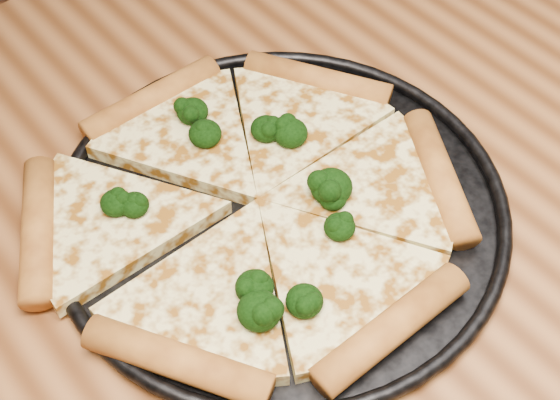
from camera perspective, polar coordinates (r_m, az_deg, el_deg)
dining_table at (r=0.71m, az=-0.49°, el=-9.02°), size 1.20×0.90×0.75m
pizza_pan at (r=0.66m, az=-0.00°, el=-0.45°), size 0.38×0.38×0.02m
pizza at (r=0.65m, az=-1.96°, el=-0.07°), size 0.38×0.34×0.03m
broccoli_florets at (r=0.63m, az=-1.54°, el=0.02°), size 0.19×0.24×0.03m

